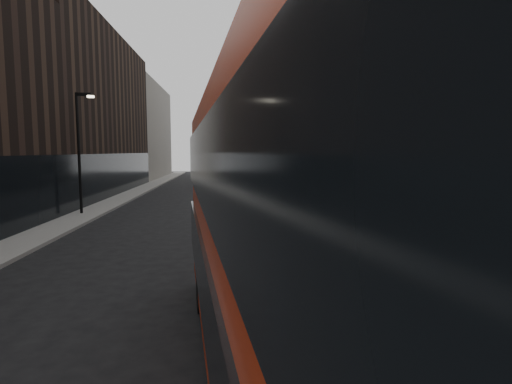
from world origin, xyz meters
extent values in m
cube|color=slate|center=(7.50, 25.00, 0.07)|extent=(3.00, 80.00, 0.15)
cube|color=slate|center=(-8.00, 25.00, 0.07)|extent=(2.00, 80.00, 0.15)
cube|color=#95999E|center=(11.50, 21.00, 10.00)|extent=(5.00, 22.00, 20.00)
cube|color=silver|center=(9.15, 21.00, 1.90)|extent=(0.35, 21.00, 3.80)
cube|color=slate|center=(11.50, 44.00, 9.00)|extent=(5.00, 24.00, 18.00)
cone|color=slate|center=(9.50, 44.00, 19.50)|extent=(4.00, 4.00, 3.00)
cone|color=slate|center=(9.50, 52.00, 19.50)|extent=(4.00, 4.00, 3.00)
cube|color=black|center=(-11.50, 30.00, 7.00)|extent=(5.00, 24.00, 14.00)
cube|color=slate|center=(-11.50, 52.00, 6.50)|extent=(5.00, 20.00, 13.00)
cylinder|color=black|center=(-8.30, 18.00, 3.65)|extent=(0.16, 0.16, 7.00)
cube|color=black|center=(-7.90, 18.00, 7.05)|extent=(0.90, 0.15, 0.18)
cube|color=#FFF2CC|center=(-7.50, 18.00, 6.93)|extent=(0.35, 0.22, 0.12)
cube|color=#B4270B|center=(1.31, -0.35, 2.50)|extent=(3.89, 11.68, 4.17)
cube|color=black|center=(1.31, -0.35, 1.82)|extent=(4.02, 11.74, 1.15)
cube|color=black|center=(1.31, -0.35, 3.59)|extent=(4.02, 11.74, 1.15)
cube|color=black|center=(0.65, 5.37, 1.98)|extent=(2.21, 0.33, 1.46)
cube|color=#B4270B|center=(1.31, -0.35, 4.61)|extent=(3.74, 11.21, 0.12)
cylinder|color=black|center=(-0.26, 3.16, 0.52)|extent=(0.43, 1.07, 1.04)
cylinder|color=black|center=(2.03, 3.42, 0.52)|extent=(0.43, 1.07, 1.04)
cube|color=black|center=(2.69, 37.53, 2.21)|extent=(4.49, 12.71, 3.51)
cube|color=black|center=(2.69, 37.53, 1.98)|extent=(4.61, 12.78, 1.24)
cube|color=black|center=(3.54, 31.33, 2.15)|extent=(2.39, 0.41, 1.58)
cube|color=black|center=(1.84, 43.72, 2.15)|extent=(2.39, 0.41, 1.58)
cube|color=black|center=(2.69, 37.53, 3.99)|extent=(4.31, 12.20, 0.12)
cylinder|color=black|center=(0.90, 41.30, 0.57)|extent=(0.49, 1.17, 1.13)
cylinder|color=black|center=(3.40, 41.64, 0.57)|extent=(0.49, 1.17, 1.13)
cylinder|color=black|center=(1.98, 33.41, 0.57)|extent=(0.49, 1.17, 1.13)
cylinder|color=black|center=(4.48, 33.75, 0.57)|extent=(0.49, 1.17, 1.13)
imported|color=black|center=(3.08, 20.00, 0.66)|extent=(2.00, 4.05, 1.33)
imported|color=gray|center=(2.16, 23.47, 0.62)|extent=(1.59, 3.88, 1.25)
imported|color=black|center=(2.34, 29.33, 0.75)|extent=(2.39, 5.27, 1.50)
camera|label=1|loc=(0.32, -6.03, 3.79)|focal=28.00mm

